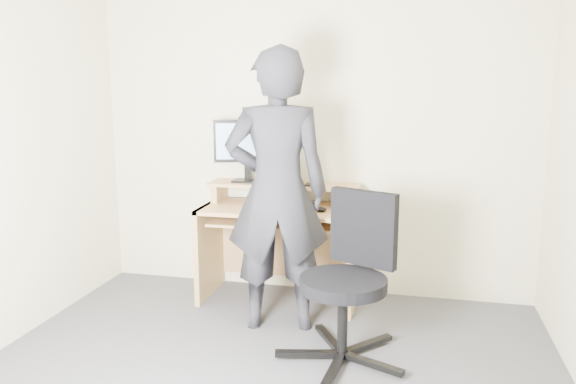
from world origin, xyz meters
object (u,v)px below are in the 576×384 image
at_px(monitor, 247,145).
at_px(person, 277,191).
at_px(office_chair, 350,272).
at_px(desk, 282,230).

xyz_separation_m(monitor, person, (0.40, -0.62, -0.24)).
bearing_deg(person, monitor, -69.87).
bearing_deg(office_chair, monitor, 158.29).
relative_size(desk, person, 0.62).
relative_size(monitor, person, 0.26).
height_order(desk, office_chair, office_chair).
bearing_deg(office_chair, person, 171.56).
xyz_separation_m(monitor, office_chair, (0.94, -0.96, -0.66)).
bearing_deg(monitor, desk, -30.73).
xyz_separation_m(desk, office_chair, (0.64, -0.90, 0.00)).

